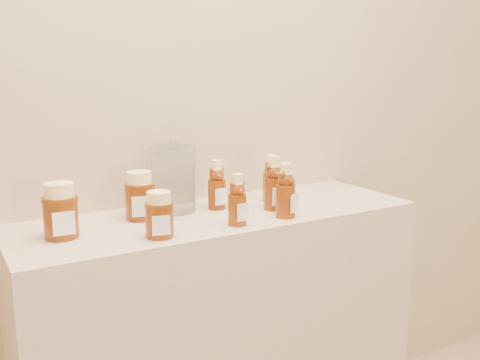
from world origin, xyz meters
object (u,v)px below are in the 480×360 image
honey_jar_left (60,211)px  glass_canister (174,176)px  bear_bottle_back_left (217,181)px  display_table (222,353)px  bear_bottle_front_left (237,196)px

honey_jar_left → glass_canister: 0.36m
bear_bottle_back_left → glass_canister: size_ratio=0.80×
display_table → honey_jar_left: (-0.45, -0.01, 0.52)m
bear_bottle_front_left → honey_jar_left: bearing=158.9°
honey_jar_left → glass_canister: (0.35, 0.10, 0.04)m
bear_bottle_front_left → honey_jar_left: bear_bottle_front_left is taller
bear_bottle_front_left → glass_canister: size_ratio=0.76×
bear_bottle_back_left → honey_jar_left: (-0.47, -0.06, -0.01)m
bear_bottle_back_left → honey_jar_left: bear_bottle_back_left is taller
honey_jar_left → glass_canister: size_ratio=0.66×
display_table → glass_canister: size_ratio=5.69×
honey_jar_left → bear_bottle_back_left: bearing=10.1°
display_table → bear_bottle_back_left: 0.54m
glass_canister → bear_bottle_back_left: bearing=-17.3°
honey_jar_left → bear_bottle_front_left: bearing=-12.7°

